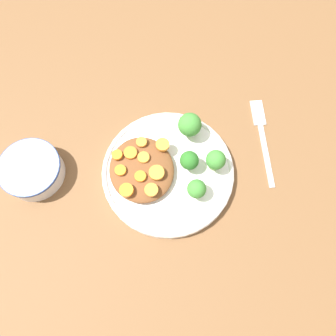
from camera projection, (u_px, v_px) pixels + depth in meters
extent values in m
plane|color=brown|center=(168.00, 174.00, 0.61)|extent=(4.00, 4.00, 0.00)
cylinder|color=white|center=(168.00, 172.00, 0.60)|extent=(0.24, 0.24, 0.02)
torus|color=white|center=(168.00, 171.00, 0.59)|extent=(0.24, 0.24, 0.01)
cylinder|color=silver|center=(32.00, 170.00, 0.59)|extent=(0.11, 0.11, 0.04)
cylinder|color=#2D478C|center=(29.00, 167.00, 0.57)|extent=(0.11, 0.11, 0.01)
cylinder|color=white|center=(30.00, 168.00, 0.58)|extent=(0.09, 0.09, 0.01)
ellipsoid|color=brown|center=(142.00, 169.00, 0.58)|extent=(0.13, 0.12, 0.02)
cylinder|color=#759E51|center=(214.00, 164.00, 0.59)|extent=(0.02, 0.02, 0.02)
sphere|color=#3D8433|center=(216.00, 160.00, 0.57)|extent=(0.04, 0.04, 0.04)
cylinder|color=#759E51|center=(196.00, 192.00, 0.57)|extent=(0.01, 0.01, 0.02)
sphere|color=#3D8433|center=(197.00, 189.00, 0.55)|extent=(0.03, 0.03, 0.03)
cylinder|color=#759E51|center=(189.00, 130.00, 0.61)|extent=(0.02, 0.02, 0.02)
sphere|color=#3D8433|center=(190.00, 125.00, 0.59)|extent=(0.04, 0.04, 0.04)
cylinder|color=#7FA85B|center=(189.00, 164.00, 0.59)|extent=(0.01, 0.01, 0.02)
sphere|color=#286B23|center=(189.00, 160.00, 0.57)|extent=(0.03, 0.03, 0.03)
cylinder|color=orange|center=(161.00, 145.00, 0.58)|extent=(0.02, 0.02, 0.01)
cylinder|color=orange|center=(157.00, 173.00, 0.56)|extent=(0.03, 0.03, 0.01)
cylinder|color=orange|center=(120.00, 170.00, 0.56)|extent=(0.02, 0.02, 0.00)
cylinder|color=orange|center=(117.00, 155.00, 0.57)|extent=(0.02, 0.02, 0.01)
cylinder|color=orange|center=(126.00, 190.00, 0.55)|extent=(0.02, 0.02, 0.01)
cylinder|color=orange|center=(130.00, 153.00, 0.58)|extent=(0.02, 0.02, 0.01)
cylinder|color=orange|center=(143.00, 157.00, 0.57)|extent=(0.02, 0.02, 0.00)
cylinder|color=orange|center=(151.00, 190.00, 0.55)|extent=(0.02, 0.02, 0.01)
cylinder|color=orange|center=(140.00, 176.00, 0.56)|extent=(0.02, 0.02, 0.01)
cylinder|color=orange|center=(141.00, 142.00, 0.58)|extent=(0.02, 0.02, 0.00)
cube|color=#BDBDBD|center=(266.00, 155.00, 0.62)|extent=(0.13, 0.03, 0.01)
cube|color=#BDBDBD|center=(258.00, 112.00, 0.65)|extent=(0.06, 0.03, 0.01)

